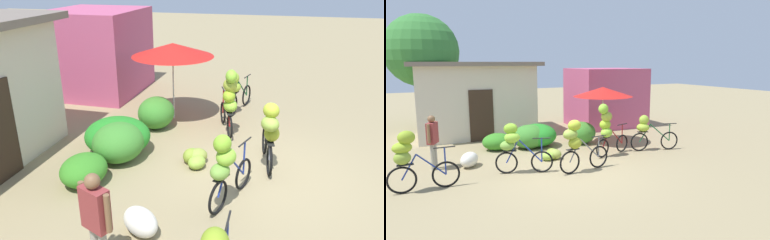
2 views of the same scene
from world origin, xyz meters
TOP-DOWN VIEW (x-y plane):
  - ground_plane at (0.00, 0.00)m, footprint 60.00×60.00m
  - building_low at (-1.50, 6.40)m, footprint 5.04×3.34m
  - shop_pink at (4.50, 5.94)m, footprint 3.20×2.80m
  - tree_behind_building at (-3.36, 9.36)m, footprint 3.35×3.35m
  - hedge_bush_front_left at (-1.27, 3.37)m, footprint 1.02×0.88m
  - hedge_bush_front_right at (-0.18, 3.13)m, footprint 1.21×1.11m
  - hedge_bush_mid at (0.17, 3.31)m, footprint 1.40×1.50m
  - hedge_bush_by_door at (1.80, 2.96)m, footprint 1.08×0.95m
  - market_umbrella at (2.55, 2.70)m, footprint 2.21×2.21m
  - bicycle_leftmost at (-3.94, 0.25)m, footprint 1.63×0.41m
  - bicycle_near_pile at (-1.38, 0.58)m, footprint 1.51×0.64m
  - bicycle_center_loaded at (0.19, -0.06)m, footprint 1.64×0.47m
  - bicycle_by_shop at (1.79, 1.03)m, footprint 1.53×0.67m
  - bicycle_rightmost at (3.42, 1.08)m, footprint 1.70×0.62m
  - banana_pile_on_ground at (0.05, 1.48)m, footprint 0.81×0.63m
  - produce_sack at (-2.44, 1.74)m, footprint 0.75×0.83m
  - person_vendor at (-3.38, 1.94)m, footprint 0.34×0.54m

SIDE VIEW (x-z plane):
  - ground_plane at x=0.00m, z-range 0.00..0.00m
  - banana_pile_on_ground at x=0.05m, z-range -0.01..0.32m
  - produce_sack at x=-2.44m, z-range 0.00..0.44m
  - hedge_bush_front_left at x=-1.27m, z-range 0.00..0.59m
  - hedge_bush_mid at x=0.17m, z-range 0.00..0.82m
  - hedge_bush_by_door at x=1.80m, z-range 0.00..0.84m
  - hedge_bush_front_right at x=-0.18m, z-range 0.00..0.85m
  - bicycle_rightmost at x=3.42m, z-range 0.10..1.34m
  - bicycle_near_pile at x=-1.38m, z-range 0.13..1.53m
  - bicycle_leftmost at x=-3.94m, z-range 0.13..1.62m
  - bicycle_center_loaded at x=0.19m, z-range 0.15..1.63m
  - person_vendor at x=-3.38m, z-range 0.17..1.73m
  - bicycle_by_shop at x=1.79m, z-range 0.12..1.86m
  - shop_pink at x=4.50m, z-range 0.00..2.74m
  - building_low at x=-1.50m, z-range 0.02..3.07m
  - market_umbrella at x=2.55m, z-range 0.89..3.01m
  - tree_behind_building at x=-3.36m, z-range 0.93..6.16m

